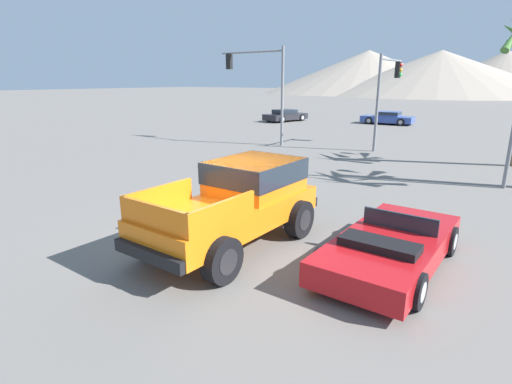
# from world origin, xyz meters

# --- Properties ---
(ground_plane) EXTENTS (320.00, 320.00, 0.00)m
(ground_plane) POSITION_xyz_m (0.00, 0.00, 0.00)
(ground_plane) COLOR slate
(orange_pickup_truck) EXTENTS (2.37, 4.96, 1.91)m
(orange_pickup_truck) POSITION_xyz_m (0.34, 0.28, 1.08)
(orange_pickup_truck) COLOR orange
(orange_pickup_truck) RESTS_ON ground_plane
(red_convertible_car) EXTENTS (2.05, 4.37, 1.03)m
(red_convertible_car) POSITION_xyz_m (3.69, 1.00, 0.43)
(red_convertible_car) COLOR #B21419
(red_convertible_car) RESTS_ON ground_plane
(parked_car_dark) EXTENTS (2.78, 4.59, 1.09)m
(parked_car_dark) POSITION_xyz_m (-13.87, 25.81, 0.57)
(parked_car_dark) COLOR #232328
(parked_car_dark) RESTS_ON ground_plane
(parked_car_blue) EXTENTS (4.47, 2.17, 1.10)m
(parked_car_blue) POSITION_xyz_m (-5.20, 28.86, 0.57)
(parked_car_blue) COLOR #334C9E
(parked_car_blue) RESTS_ON ground_plane
(traffic_light_main) EXTENTS (0.38, 3.59, 5.07)m
(traffic_light_main) POSITION_xyz_m (-1.38, 15.98, 3.56)
(traffic_light_main) COLOR slate
(traffic_light_main) RESTS_ON ground_plane
(traffic_light_crosswalk) EXTENTS (4.50, 0.38, 5.60)m
(traffic_light_crosswalk) POSITION_xyz_m (-8.34, 13.40, 3.96)
(traffic_light_crosswalk) COLOR slate
(traffic_light_crosswalk) RESTS_ON ground_plane
(distant_mountain_range) EXTENTS (87.61, 76.52, 12.14)m
(distant_mountain_range) POSITION_xyz_m (-22.59, 114.48, 5.82)
(distant_mountain_range) COLOR gray
(distant_mountain_range) RESTS_ON ground_plane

